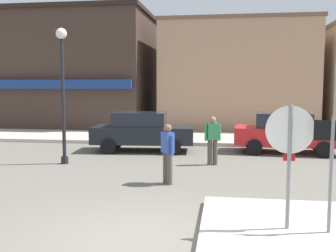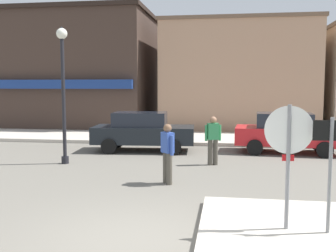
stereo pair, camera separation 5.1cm
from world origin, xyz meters
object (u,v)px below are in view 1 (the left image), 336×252
(parked_car_second, at_px, (286,132))
(parked_car_nearest, at_px, (142,131))
(stop_sign, at_px, (289,150))
(pedestrian_crossing_far, at_px, (213,139))
(pedestrian_crossing_near, at_px, (168,152))
(one_way_sign, at_px, (331,163))
(lamp_post, at_px, (62,75))

(parked_car_second, bearing_deg, parked_car_nearest, -176.06)
(stop_sign, relative_size, pedestrian_crossing_far, 1.43)
(stop_sign, xyz_separation_m, pedestrian_crossing_near, (-2.58, 3.35, -0.65))
(parked_car_nearest, height_order, pedestrian_crossing_far, pedestrian_crossing_far)
(parked_car_nearest, distance_m, parked_car_second, 5.66)
(one_way_sign, height_order, parked_car_second, one_way_sign)
(parked_car_second, xyz_separation_m, pedestrian_crossing_near, (-3.87, -5.53, 0.06))
(parked_car_nearest, bearing_deg, lamp_post, -125.13)
(parked_car_second, height_order, pedestrian_crossing_far, pedestrian_crossing_far)
(lamp_post, distance_m, parked_car_second, 8.65)
(parked_car_nearest, xyz_separation_m, pedestrian_crossing_far, (2.88, -2.42, 0.06))
(lamp_post, distance_m, pedestrian_crossing_far, 5.38)
(pedestrian_crossing_far, bearing_deg, stop_sign, -76.32)
(parked_car_second, bearing_deg, pedestrian_crossing_near, -124.99)
(stop_sign, bearing_deg, lamp_post, 139.01)
(stop_sign, relative_size, pedestrian_crossing_near, 1.43)
(one_way_sign, xyz_separation_m, lamp_post, (-7.08, 5.67, 1.63))
(lamp_post, relative_size, parked_car_second, 1.10)
(pedestrian_crossing_far, bearing_deg, one_way_sign, -70.85)
(stop_sign, xyz_separation_m, lamp_post, (-6.41, 5.57, 1.44))
(stop_sign, distance_m, pedestrian_crossing_near, 4.28)
(parked_car_second, bearing_deg, one_way_sign, -93.97)
(one_way_sign, xyz_separation_m, parked_car_second, (0.62, 8.98, -0.52))
(stop_sign, bearing_deg, parked_car_nearest, 117.17)
(parked_car_nearest, bearing_deg, one_way_sign, -59.68)
(parked_car_nearest, height_order, parked_car_second, same)
(lamp_post, xyz_separation_m, pedestrian_crossing_far, (4.93, 0.50, -2.09))
(stop_sign, distance_m, pedestrian_crossing_far, 6.29)
(stop_sign, xyz_separation_m, pedestrian_crossing_far, (-1.48, 6.08, -0.65))
(one_way_sign, bearing_deg, parked_car_nearest, 120.32)
(parked_car_second, height_order, pedestrian_crossing_near, pedestrian_crossing_near)
(pedestrian_crossing_near, relative_size, pedestrian_crossing_far, 1.00)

